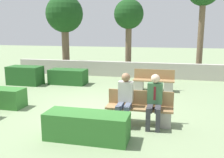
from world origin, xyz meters
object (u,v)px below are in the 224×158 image
object	(u,v)px
tree_center_left	(129,16)
tree_leftmost	(65,15)
person_seated_man	(155,98)
person_seated_woman	(125,96)
bench_front	(139,112)
bench_left_side	(154,83)

from	to	relation	value
tree_center_left	tree_leftmost	bearing A→B (deg)	-178.19
person_seated_man	person_seated_woman	distance (m)	0.76
person_seated_man	tree_leftmost	distance (m)	10.03
person_seated_man	bench_front	bearing A→B (deg)	161.24
bench_front	tree_leftmost	world-z (taller)	tree_leftmost
bench_front	tree_center_left	distance (m)	8.42
bench_front	tree_leftmost	bearing A→B (deg)	125.43
person_seated_woman	tree_center_left	distance (m)	8.34
person_seated_man	tree_center_left	world-z (taller)	tree_center_left
person_seated_man	tree_leftmost	world-z (taller)	tree_leftmost
bench_left_side	tree_leftmost	world-z (taller)	tree_leftmost
bench_front	tree_leftmost	xyz separation A→B (m)	(-5.42, 7.62, 2.98)
bench_front	tree_center_left	xyz separation A→B (m)	(-1.63, 7.74, 2.89)
tree_center_left	person_seated_man	bearing A→B (deg)	-75.53
bench_left_side	tree_center_left	world-z (taller)	tree_center_left
tree_leftmost	tree_center_left	size ratio (longest dim) A/B	1.08
bench_front	person_seated_man	distance (m)	0.60
bench_left_side	tree_center_left	bearing A→B (deg)	118.62
person_seated_man	tree_leftmost	xyz separation A→B (m)	(-5.82, 7.75, 2.56)
person_seated_man	tree_center_left	bearing A→B (deg)	104.47
person_seated_woman	bench_front	bearing A→B (deg)	20.21
person_seated_man	person_seated_woman	size ratio (longest dim) A/B	1.00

